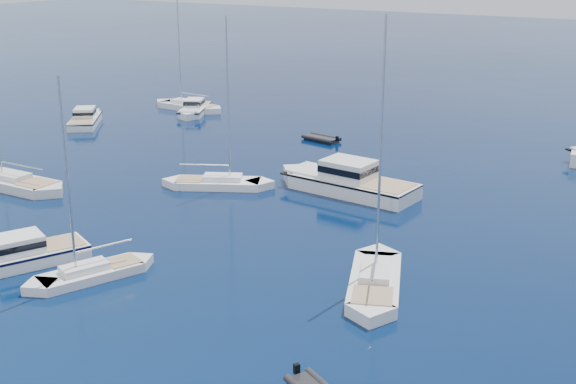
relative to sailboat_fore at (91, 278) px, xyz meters
The scene contains 10 objects.
motor_cruiser_left 5.05m from the sailboat_fore, 168.73° to the right, with size 2.74×8.96×2.35m, color white, non-canonical shape.
motor_cruiser_centre 22.12m from the sailboat_fore, 77.53° to the left, with size 3.77×12.32×3.23m, color silver, non-canonical shape.
motor_cruiser_far_l 40.72m from the sailboat_fore, 136.44° to the left, with size 2.66×8.71×2.29m, color white, non-canonical shape.
motor_cruiser_horizon 44.56m from the sailboat_fore, 121.05° to the left, with size 2.51×8.21×2.16m, color white, non-canonical shape.
sailboat_fore is the anchor object (origin of this frame).
sailboat_mid_r 15.80m from the sailboat_fore, 27.21° to the left, with size 2.66×10.23×15.04m, color silver, non-canonical shape.
sailboat_mid_l 19.87m from the sailboat_fore, 152.80° to the left, with size 2.88×11.06×16.26m, color silver, non-canonical shape.
sailboat_centre 17.92m from the sailboat_fore, 103.36° to the left, with size 2.39×9.20×13.53m, color white, non-canonical shape.
sailboat_far_l 47.14m from the sailboat_fore, 122.29° to the left, with size 2.66×10.23×15.04m, color white, non-canonical shape.
tender_grey_far 35.07m from the sailboat_fore, 97.68° to the left, with size 2.08×3.82×0.95m, color black, non-canonical shape.
Camera 1 is at (26.74, -15.71, 17.44)m, focal length 46.84 mm.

